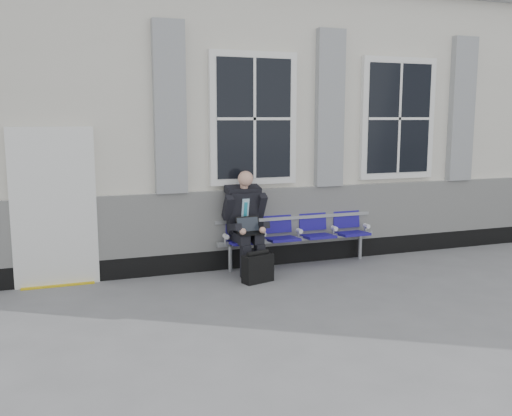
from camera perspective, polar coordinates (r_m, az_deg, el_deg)
name	(u,v)px	position (r m, az deg, el deg)	size (l,w,h in m)	color
ground	(429,278)	(8.58, 16.91, -6.68)	(70.00, 70.00, 0.00)	slate
station_building	(322,120)	(11.23, 6.59, 8.75)	(14.40, 4.40, 4.49)	silver
bench	(297,230)	(8.83, 4.17, -2.20)	(2.60, 0.47, 0.91)	#9EA0A3
businessman	(245,219)	(8.33, -1.07, -1.08)	(0.62, 0.83, 1.51)	black
briefcase	(258,268)	(7.95, 0.18, -5.99)	(0.47, 0.30, 0.45)	black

